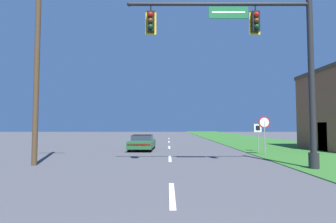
# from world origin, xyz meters

# --- Properties ---
(grass_verge_right) EXTENTS (10.00, 110.00, 0.04)m
(grass_verge_right) POSITION_xyz_m (10.50, 30.00, 0.02)
(grass_verge_right) COLOR #2D6626
(grass_verge_right) RESTS_ON ground
(road_center_line) EXTENTS (0.16, 34.80, 0.01)m
(road_center_line) POSITION_xyz_m (0.00, 22.00, 0.01)
(road_center_line) COLOR silver
(road_center_line) RESTS_ON ground
(signal_mast) EXTENTS (8.63, 0.47, 8.38)m
(signal_mast) POSITION_xyz_m (4.44, 10.25, 5.07)
(signal_mast) COLOR #232326
(signal_mast) RESTS_ON grass_verge_right
(car_ahead) EXTENTS (1.92, 4.35, 1.19)m
(car_ahead) POSITION_xyz_m (-2.17, 19.56, 0.60)
(car_ahead) COLOR black
(car_ahead) RESTS_ON ground
(stop_sign) EXTENTS (0.76, 0.07, 2.50)m
(stop_sign) POSITION_xyz_m (6.24, 15.74, 1.86)
(stop_sign) COLOR gray
(stop_sign) RESTS_ON grass_verge_right
(route_sign_post) EXTENTS (0.55, 0.06, 2.03)m
(route_sign_post) POSITION_xyz_m (6.52, 17.84, 1.53)
(route_sign_post) COLOR gray
(route_sign_post) RESTS_ON grass_verge_right
(utility_pole_near) EXTENTS (1.80, 0.26, 9.85)m
(utility_pole_near) POSITION_xyz_m (-6.68, 11.42, 5.08)
(utility_pole_near) COLOR #4C3823
(utility_pole_near) RESTS_ON ground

